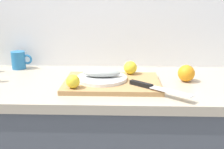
# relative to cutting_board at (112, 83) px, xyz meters

# --- Properties ---
(back_wall) EXTENTS (3.20, 0.05, 2.50)m
(back_wall) POSITION_rel_cutting_board_xyz_m (-0.16, 0.37, 0.34)
(back_wall) COLOR white
(back_wall) RESTS_ON ground_plane
(cutting_board) EXTENTS (0.44, 0.31, 0.02)m
(cutting_board) POSITION_rel_cutting_board_xyz_m (0.00, 0.00, 0.00)
(cutting_board) COLOR tan
(cutting_board) RESTS_ON kitchen_counter
(white_plate) EXTENTS (0.23, 0.23, 0.01)m
(white_plate) POSITION_rel_cutting_board_xyz_m (-0.05, 0.01, 0.02)
(white_plate) COLOR white
(white_plate) RESTS_ON cutting_board
(fish_fillet) EXTENTS (0.17, 0.07, 0.04)m
(fish_fillet) POSITION_rel_cutting_board_xyz_m (-0.05, 0.01, 0.04)
(fish_fillet) COLOR #999E99
(fish_fillet) RESTS_ON white_plate
(chef_knife) EXTENTS (0.24, 0.21, 0.02)m
(chef_knife) POSITION_rel_cutting_board_xyz_m (0.17, -0.11, 0.02)
(chef_knife) COLOR silver
(chef_knife) RESTS_ON cutting_board
(lemon_0) EXTENTS (0.07, 0.07, 0.07)m
(lemon_0) POSITION_rel_cutting_board_xyz_m (0.09, 0.12, 0.04)
(lemon_0) COLOR yellow
(lemon_0) RESTS_ON cutting_board
(lemon_1) EXTENTS (0.06, 0.06, 0.06)m
(lemon_1) POSITION_rel_cutting_board_xyz_m (-0.17, -0.11, 0.04)
(lemon_1) COLOR yellow
(lemon_1) RESTS_ON cutting_board
(coffee_mug_0) EXTENTS (0.12, 0.08, 0.10)m
(coffee_mug_0) POSITION_rel_cutting_board_xyz_m (-0.53, 0.28, 0.04)
(coffee_mug_0) COLOR #2672B2
(coffee_mug_0) RESTS_ON kitchen_counter
(orange_1) EXTENTS (0.08, 0.08, 0.08)m
(orange_1) POSITION_rel_cutting_board_xyz_m (0.35, 0.07, 0.03)
(orange_1) COLOR orange
(orange_1) RESTS_ON kitchen_counter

